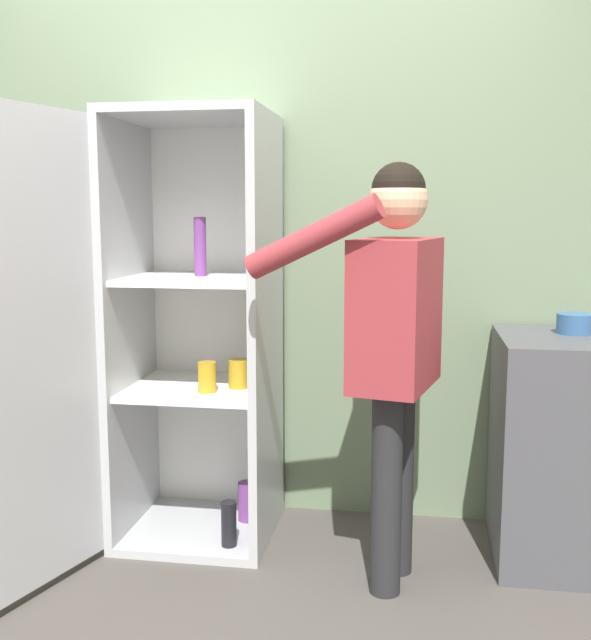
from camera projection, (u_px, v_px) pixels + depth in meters
The scene contains 6 objects.
ground_plane at pixel (207, 609), 2.63m from camera, with size 12.00×12.00×0.00m, color #4C4742.
wall_back at pixel (262, 236), 3.41m from camera, with size 7.00×0.06×2.55m.
refrigerator at pixel (168, 335), 3.08m from camera, with size 0.87×1.22×1.79m.
person at pixel (393, 326), 2.70m from camera, with size 0.70×0.57×1.56m.
counter at pixel (581, 450), 2.96m from camera, with size 0.66×0.60×0.90m.
bowl at pixel (575, 324), 2.99m from camera, with size 0.14×0.14×0.08m.
Camera 1 is at (0.70, -2.38, 1.38)m, focal length 42.00 mm.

